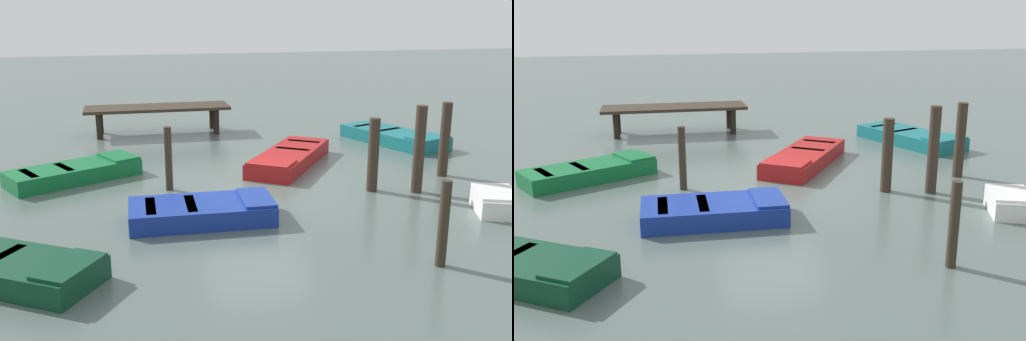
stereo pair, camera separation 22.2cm
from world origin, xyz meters
The scene contains 12 objects.
ground_plane centered at (0.00, 0.00, 0.00)m, with size 80.00×80.00×0.00m, color #4C5B56.
dock_segment centered at (-1.96, 6.61, 0.82)m, with size 4.87×1.45×0.95m.
rowboat_dark_green centered at (-5.00, -4.41, 0.22)m, with size 3.10×2.63×0.46m.
rowboat_blue centered at (-1.65, -2.31, 0.22)m, with size 2.97×1.48×0.46m.
rowboat_teal centered at (5.32, 3.44, 0.22)m, with size 2.61×3.79×0.46m.
rowboat_red centered at (1.29, 1.57, 0.22)m, with size 3.15×3.83×0.46m.
rowboat_green centered at (-4.41, 1.34, 0.22)m, with size 3.44×2.59×0.46m.
mooring_piling_near_left centered at (2.02, -5.39, 0.76)m, with size 0.18×0.18×1.52m, color #33281E.
mooring_piling_far_right centered at (3.58, -1.47, 1.04)m, with size 0.26×0.26×2.08m, color #33281E.
mooring_piling_near_right centered at (2.59, -1.14, 0.88)m, with size 0.26×0.26×1.76m, color #33281E.
mooring_piling_mid_left centered at (4.91, -0.32, 0.96)m, with size 0.26×0.26×1.93m, color #33281E.
mooring_piling_center centered at (-2.14, 0.00, 0.77)m, with size 0.18×0.18×1.55m, color #33281E.
Camera 2 is at (-2.93, -14.01, 4.34)m, focal length 42.18 mm.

